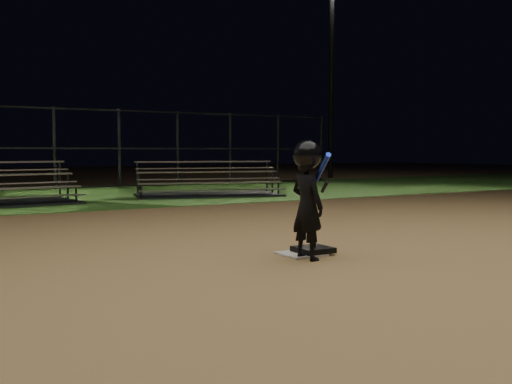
{
  "coord_description": "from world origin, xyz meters",
  "views": [
    {
      "loc": [
        -3.75,
        -5.37,
        1.17
      ],
      "look_at": [
        0.0,
        1.0,
        0.65
      ],
      "focal_mm": 41.21,
      "sensor_mm": 36.0,
      "label": 1
    }
  ],
  "objects_px": {
    "home_plate": "(301,254)",
    "bleacher_right": "(208,189)",
    "light_pole_right": "(332,63)",
    "batting_tee": "(313,241)",
    "child_batter": "(307,197)"
  },
  "relations": [
    {
      "from": "home_plate",
      "to": "bleacher_right",
      "type": "distance_m",
      "value": 8.86
    },
    {
      "from": "light_pole_right",
      "to": "bleacher_right",
      "type": "bearing_deg",
      "value": -144.19
    },
    {
      "from": "home_plate",
      "to": "batting_tee",
      "type": "height_order",
      "value": "batting_tee"
    },
    {
      "from": "light_pole_right",
      "to": "home_plate",
      "type": "bearing_deg",
      "value": -128.77
    },
    {
      "from": "child_batter",
      "to": "light_pole_right",
      "type": "bearing_deg",
      "value": -48.45
    },
    {
      "from": "child_batter",
      "to": "bleacher_right",
      "type": "distance_m",
      "value": 9.15
    },
    {
      "from": "batting_tee",
      "to": "bleacher_right",
      "type": "distance_m",
      "value": 8.84
    },
    {
      "from": "bleacher_right",
      "to": "light_pole_right",
      "type": "height_order",
      "value": "light_pole_right"
    },
    {
      "from": "child_batter",
      "to": "bleacher_right",
      "type": "height_order",
      "value": "child_batter"
    },
    {
      "from": "bleacher_right",
      "to": "light_pole_right",
      "type": "distance_m",
      "value": 12.19
    },
    {
      "from": "bleacher_right",
      "to": "child_batter",
      "type": "bearing_deg",
      "value": -94.8
    },
    {
      "from": "child_batter",
      "to": "light_pole_right",
      "type": "height_order",
      "value": "light_pole_right"
    },
    {
      "from": "child_batter",
      "to": "bleacher_right",
      "type": "bearing_deg",
      "value": -29.08
    },
    {
      "from": "home_plate",
      "to": "light_pole_right",
      "type": "bearing_deg",
      "value": 51.23
    },
    {
      "from": "batting_tee",
      "to": "bleacher_right",
      "type": "relative_size",
      "value": 0.17
    }
  ]
}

